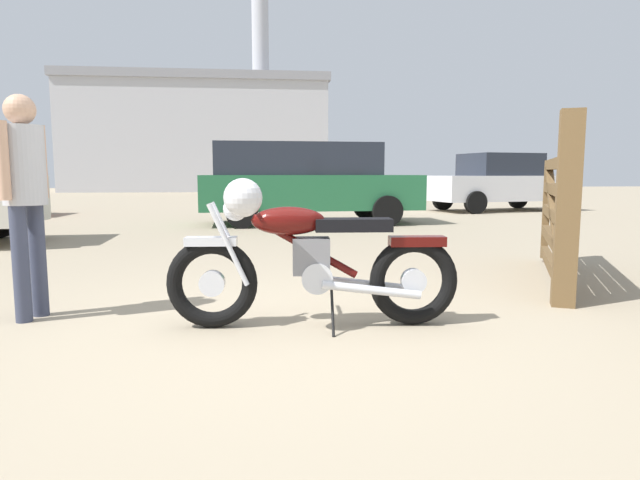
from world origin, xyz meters
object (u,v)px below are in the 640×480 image
vintage_motorcycle (306,259)px  pale_sedan_back (499,182)px  bystander (24,183)px  timber_gate (557,213)px  dark_sedan_left (305,181)px

vintage_motorcycle → pale_sedan_back: bearing=-116.9°
bystander → pale_sedan_back: bearing=-110.0°
vintage_motorcycle → timber_gate: size_ratio=0.88×
vintage_motorcycle → dark_sedan_left: (0.67, 8.10, 0.45)m
pale_sedan_back → dark_sedan_left: bearing=-161.3°
vintage_motorcycle → timber_gate: 2.85m
dark_sedan_left → pale_sedan_back: (6.02, 3.49, -0.10)m
pale_sedan_back → bystander: bearing=-139.5°
bystander → timber_gate: bearing=-152.4°
timber_gate → pale_sedan_back: size_ratio=0.53×
pale_sedan_back → timber_gate: bearing=-123.2°
timber_gate → pale_sedan_back: pale_sedan_back is taller
bystander → pale_sedan_back: pale_sedan_back is taller
bystander → dark_sedan_left: bearing=-91.4°
bystander → dark_sedan_left: (2.70, 7.65, -0.08)m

